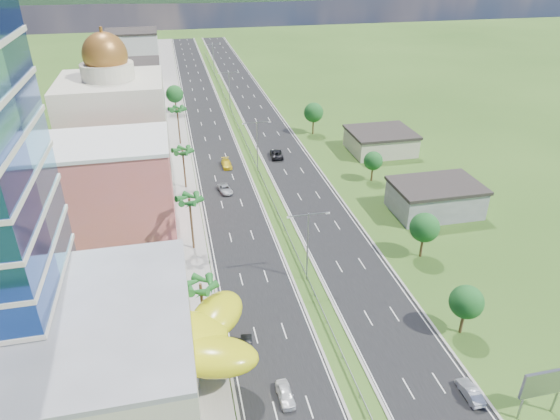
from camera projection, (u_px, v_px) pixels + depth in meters
ground at (327, 324)px, 64.24m from camera, size 500.00×500.00×0.00m
road_left at (206, 117)px, 140.08m from camera, size 11.00×260.00×0.04m
road_right at (259, 113)px, 142.94m from camera, size 11.00×260.00×0.04m
sidewalk_left at (172, 119)px, 138.25m from camera, size 7.00×260.00×0.12m
median_guardrail at (242, 134)px, 125.76m from camera, size 0.10×216.06×0.76m
streetlight_median_b at (308, 240)px, 69.62m from camera, size 6.04×0.25×11.00m
streetlight_median_c at (257, 141)px, 103.97m from camera, size 6.04×0.25×11.00m
streetlight_median_d at (229, 87)px, 142.60m from camera, size 6.04×0.25×11.00m
streetlight_median_e at (213, 56)px, 181.24m from camera, size 6.04×0.25×11.00m
mall_podium at (44, 368)px, 50.37m from camera, size 30.00×24.00×11.00m
lime_canopy at (165, 340)px, 54.62m from camera, size 18.00×15.00×7.40m
pink_shophouse at (110, 187)px, 82.81m from camera, size 20.00×15.00×15.00m
domed_building at (116, 122)px, 100.73m from camera, size 20.00×20.00×28.70m
midrise_grey at (129, 103)px, 123.98m from camera, size 16.00×15.00×16.00m
midrise_beige at (133, 87)px, 143.58m from camera, size 16.00×15.00×13.00m
midrise_white at (134, 61)px, 162.14m from camera, size 16.00×15.00×18.00m
billboard at (545, 384)px, 49.93m from camera, size 5.20×0.35×6.20m
shed_near at (435, 199)px, 89.86m from camera, size 15.00×10.00×5.00m
shed_far at (380, 142)px, 116.15m from camera, size 14.00×12.00×4.40m
palm_tree_b at (201, 287)px, 59.64m from camera, size 3.60×3.60×8.10m
palm_tree_c at (189, 201)px, 76.13m from camera, size 3.60×3.60×9.60m
palm_tree_d at (183, 152)px, 96.34m from camera, size 3.60×3.60×8.60m
palm_tree_e at (177, 111)px, 117.44m from camera, size 3.60×3.60×9.40m
leafy_tree_lfar at (175, 94)px, 140.20m from camera, size 4.90×4.90×8.05m
leafy_tree_ra at (466, 302)px, 60.73m from camera, size 4.20×4.20×6.90m
leafy_tree_rb at (425, 228)px, 75.71m from camera, size 4.55×4.55×7.47m
leafy_tree_rc at (373, 161)px, 100.71m from camera, size 3.85×3.85×6.33m
leafy_tree_rd at (314, 113)px, 125.13m from camera, size 4.90×4.90×8.05m
car_white_near_left at (285, 394)px, 53.47m from camera, size 1.66×3.96×1.34m
car_dark_left at (247, 347)px, 59.75m from camera, size 1.84×4.06×1.29m
car_silver_mid_left at (225, 189)px, 97.72m from camera, size 2.93×4.98×1.30m
car_yellow_far_left at (227, 164)px, 108.63m from camera, size 2.08×4.90×1.41m
car_silver_right at (470, 392)px, 53.78m from camera, size 1.42×4.04×1.33m
car_dark_far_right at (277, 154)px, 113.53m from camera, size 3.16×5.96×1.60m
motorcycle at (223, 292)px, 69.03m from camera, size 0.75×2.01×1.26m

